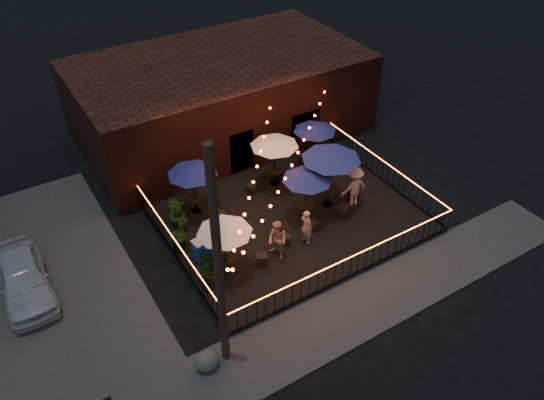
{
  "coord_description": "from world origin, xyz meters",
  "views": [
    {
      "loc": [
        -9.5,
        -12.04,
        14.38
      ],
      "look_at": [
        -0.74,
        2.2,
        1.23
      ],
      "focal_mm": 35.0,
      "sensor_mm": 36.0,
      "label": 1
    }
  ],
  "objects_px": {
    "cafe_table_3": "(274,143)",
    "cafe_table_4": "(331,156)",
    "cafe_table_2": "(307,177)",
    "cafe_table_5": "(315,128)",
    "cafe_table_0": "(224,229)",
    "cafe_table_1": "(192,171)",
    "cooler": "(203,249)",
    "boulder": "(207,361)",
    "utility_pole": "(219,268)"
  },
  "relations": [
    {
      "from": "cafe_table_3",
      "to": "cafe_table_4",
      "type": "distance_m",
      "value": 2.76
    },
    {
      "from": "cafe_table_2",
      "to": "cafe_table_5",
      "type": "bearing_deg",
      "value": 50.3
    },
    {
      "from": "cafe_table_0",
      "to": "cafe_table_1",
      "type": "height_order",
      "value": "cafe_table_1"
    },
    {
      "from": "cafe_table_2",
      "to": "cafe_table_5",
      "type": "height_order",
      "value": "cafe_table_2"
    },
    {
      "from": "cafe_table_1",
      "to": "cafe_table_5",
      "type": "xyz_separation_m",
      "value": [
        6.19,
        0.27,
        -0.1
      ]
    },
    {
      "from": "cafe_table_3",
      "to": "cooler",
      "type": "height_order",
      "value": "cafe_table_3"
    },
    {
      "from": "cafe_table_0",
      "to": "cafe_table_3",
      "type": "xyz_separation_m",
      "value": [
        4.36,
        3.72,
        0.13
      ]
    },
    {
      "from": "cafe_table_4",
      "to": "cooler",
      "type": "relative_size",
      "value": 2.97
    },
    {
      "from": "cafe_table_5",
      "to": "cafe_table_3",
      "type": "bearing_deg",
      "value": -172.58
    },
    {
      "from": "cafe_table_5",
      "to": "boulder",
      "type": "distance_m",
      "value": 11.85
    },
    {
      "from": "utility_pole",
      "to": "cafe_table_3",
      "type": "relative_size",
      "value": 3.42
    },
    {
      "from": "utility_pole",
      "to": "cafe_table_1",
      "type": "distance_m",
      "value": 7.58
    },
    {
      "from": "cafe_table_1",
      "to": "cafe_table_2",
      "type": "bearing_deg",
      "value": -36.42
    },
    {
      "from": "cafe_table_1",
      "to": "cooler",
      "type": "height_order",
      "value": "cafe_table_1"
    },
    {
      "from": "cafe_table_0",
      "to": "utility_pole",
      "type": "bearing_deg",
      "value": -118.44
    },
    {
      "from": "cafe_table_1",
      "to": "boulder",
      "type": "xyz_separation_m",
      "value": [
        -2.95,
        -7.05,
        -1.9
      ]
    },
    {
      "from": "cafe_table_0",
      "to": "cafe_table_3",
      "type": "height_order",
      "value": "cafe_table_3"
    },
    {
      "from": "cafe_table_2",
      "to": "cafe_table_5",
      "type": "distance_m",
      "value": 3.9
    },
    {
      "from": "cafe_table_4",
      "to": "cafe_table_3",
      "type": "bearing_deg",
      "value": 114.93
    },
    {
      "from": "cafe_table_0",
      "to": "cooler",
      "type": "distance_m",
      "value": 1.93
    },
    {
      "from": "cafe_table_0",
      "to": "cooler",
      "type": "relative_size",
      "value": 2.82
    },
    {
      "from": "cooler",
      "to": "cafe_table_5",
      "type": "bearing_deg",
      "value": 14.8
    },
    {
      "from": "cafe_table_3",
      "to": "cafe_table_0",
      "type": "bearing_deg",
      "value": -139.51
    },
    {
      "from": "cooler",
      "to": "utility_pole",
      "type": "bearing_deg",
      "value": -114.32
    },
    {
      "from": "cafe_table_1",
      "to": "cooler",
      "type": "relative_size",
      "value": 2.49
    },
    {
      "from": "boulder",
      "to": "cafe_table_4",
      "type": "bearing_deg",
      "value": 29.7
    },
    {
      "from": "cafe_table_3",
      "to": "boulder",
      "type": "relative_size",
      "value": 2.8
    },
    {
      "from": "cafe_table_2",
      "to": "boulder",
      "type": "height_order",
      "value": "cafe_table_2"
    },
    {
      "from": "utility_pole",
      "to": "cafe_table_5",
      "type": "height_order",
      "value": "utility_pole"
    },
    {
      "from": "cafe_table_1",
      "to": "cafe_table_2",
      "type": "xyz_separation_m",
      "value": [
        3.7,
        -2.73,
        -0.03
      ]
    },
    {
      "from": "cafe_table_1",
      "to": "cafe_table_3",
      "type": "xyz_separation_m",
      "value": [
        3.85,
        -0.03,
        0.06
      ]
    },
    {
      "from": "cafe_table_4",
      "to": "cafe_table_5",
      "type": "relative_size",
      "value": 1.05
    },
    {
      "from": "cafe_table_3",
      "to": "cafe_table_5",
      "type": "xyz_separation_m",
      "value": [
        2.34,
        0.31,
        -0.16
      ]
    },
    {
      "from": "cafe_table_1",
      "to": "boulder",
      "type": "distance_m",
      "value": 7.87
    },
    {
      "from": "cafe_table_4",
      "to": "cafe_table_5",
      "type": "distance_m",
      "value": 3.07
    },
    {
      "from": "utility_pole",
      "to": "cafe_table_1",
      "type": "bearing_deg",
      "value": 72.02
    },
    {
      "from": "utility_pole",
      "to": "cooler",
      "type": "height_order",
      "value": "utility_pole"
    },
    {
      "from": "cafe_table_0",
      "to": "cooler",
      "type": "height_order",
      "value": "cafe_table_0"
    },
    {
      "from": "cafe_table_2",
      "to": "cooler",
      "type": "distance_m",
      "value": 4.95
    },
    {
      "from": "cafe_table_2",
      "to": "cooler",
      "type": "bearing_deg",
      "value": 179.71
    },
    {
      "from": "cooler",
      "to": "cafe_table_3",
      "type": "bearing_deg",
      "value": 21.2
    },
    {
      "from": "cafe_table_1",
      "to": "cafe_table_5",
      "type": "distance_m",
      "value": 6.2
    },
    {
      "from": "utility_pole",
      "to": "cafe_table_3",
      "type": "xyz_separation_m",
      "value": [
        6.12,
        6.98,
        -1.71
      ]
    },
    {
      "from": "cafe_table_3",
      "to": "cafe_table_4",
      "type": "relative_size",
      "value": 0.86
    },
    {
      "from": "utility_pole",
      "to": "cafe_table_4",
      "type": "height_order",
      "value": "utility_pole"
    },
    {
      "from": "cafe_table_1",
      "to": "cafe_table_4",
      "type": "xyz_separation_m",
      "value": [
        5.0,
        -2.51,
        0.4
      ]
    },
    {
      "from": "boulder",
      "to": "cafe_table_0",
      "type": "bearing_deg",
      "value": 53.53
    },
    {
      "from": "cafe_table_3",
      "to": "utility_pole",
      "type": "bearing_deg",
      "value": -131.27
    },
    {
      "from": "utility_pole",
      "to": "cafe_table_0",
      "type": "relative_size",
      "value": 3.11
    },
    {
      "from": "cafe_table_1",
      "to": "cafe_table_5",
      "type": "relative_size",
      "value": 0.88
    }
  ]
}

